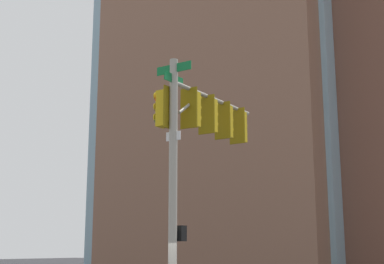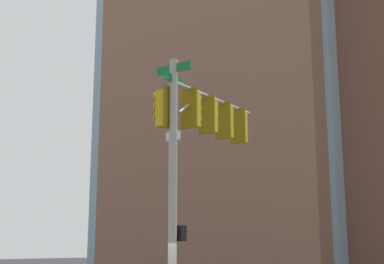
% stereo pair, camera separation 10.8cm
% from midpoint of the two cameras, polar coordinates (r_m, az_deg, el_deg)
% --- Properties ---
extents(signal_pole_assembly, '(1.18, 4.71, 7.42)m').
position_cam_midpoint_polar(signal_pole_assembly, '(15.88, 0.86, -0.64)').
color(signal_pole_assembly, '#9E998C').
rests_on(signal_pole_assembly, ground_plane).
extents(building_brick_nearside, '(21.46, 14.46, 51.01)m').
position_cam_midpoint_polar(building_brick_nearside, '(57.32, 4.18, 12.00)').
color(building_brick_nearside, '#845B47').
rests_on(building_brick_nearside, ground_plane).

